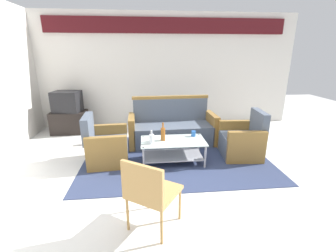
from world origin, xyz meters
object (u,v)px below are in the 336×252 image
(couch, at_px, (172,129))
(cup, at_px, (193,134))
(armchair_left, at_px, (106,147))
(armchair_right, at_px, (242,141))
(bottle_brown, at_px, (163,134))
(wicker_chair, at_px, (149,190))
(coffee_table, at_px, (173,148))
(tv_stand, at_px, (70,122))
(television, at_px, (67,102))
(bottle_clear, at_px, (152,139))

(couch, bearing_deg, cup, 109.54)
(armchair_left, distance_m, cup, 1.56)
(armchair_right, height_order, bottle_brown, armchair_right)
(armchair_right, distance_m, wicker_chair, 2.48)
(wicker_chair, bearing_deg, couch, 111.95)
(coffee_table, height_order, wicker_chair, wicker_chair)
(armchair_left, bearing_deg, tv_stand, -150.98)
(armchair_left, xyz_separation_m, television, (-1.12, 1.72, 0.47))
(couch, distance_m, coffee_table, 0.93)
(couch, relative_size, wicker_chair, 2.17)
(television, bearing_deg, wicker_chair, 125.54)
(couch, bearing_deg, armchair_right, 145.44)
(couch, height_order, tv_stand, couch)
(armchair_left, bearing_deg, bottle_clear, 69.15)
(wicker_chair, bearing_deg, armchair_left, 146.41)
(coffee_table, distance_m, tv_stand, 2.93)
(couch, height_order, cup, couch)
(armchair_left, height_order, wicker_chair, armchair_left)
(couch, height_order, armchair_left, couch)
(cup, relative_size, tv_stand, 0.12)
(armchair_left, relative_size, cup, 8.50)
(coffee_table, distance_m, television, 2.98)
(armchair_right, relative_size, bottle_clear, 3.66)
(armchair_left, relative_size, bottle_clear, 3.66)
(coffee_table, xyz_separation_m, wicker_chair, (-0.44, -1.60, 0.22))
(tv_stand, bearing_deg, television, 82.51)
(armchair_left, xyz_separation_m, bottle_clear, (0.79, -0.24, 0.21))
(couch, relative_size, coffee_table, 1.66)
(tv_stand, distance_m, television, 0.50)
(armchair_left, relative_size, tv_stand, 1.06)
(coffee_table, relative_size, tv_stand, 1.38)
(armchair_right, distance_m, bottle_brown, 1.50)
(coffee_table, relative_size, bottle_clear, 4.74)
(tv_stand, bearing_deg, couch, -21.16)
(cup, bearing_deg, bottle_brown, -164.71)
(bottle_brown, distance_m, cup, 0.59)
(bottle_brown, relative_size, television, 0.49)
(couch, xyz_separation_m, armchair_left, (-1.25, -0.80, -0.03))
(cup, bearing_deg, armchair_left, -178.25)
(couch, distance_m, wicker_chair, 2.59)
(armchair_right, xyz_separation_m, wicker_chair, (-1.75, -1.75, 0.21))
(armchair_left, relative_size, wicker_chair, 1.01)
(armchair_left, bearing_deg, television, -151.03)
(armchair_left, distance_m, tv_stand, 2.05)
(couch, height_order, wicker_chair, couch)
(bottle_clear, distance_m, cup, 0.81)
(bottle_clear, bearing_deg, armchair_left, 163.25)
(armchair_left, relative_size, television, 1.30)
(cup, relative_size, television, 0.15)
(wicker_chair, bearing_deg, bottle_brown, 114.47)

